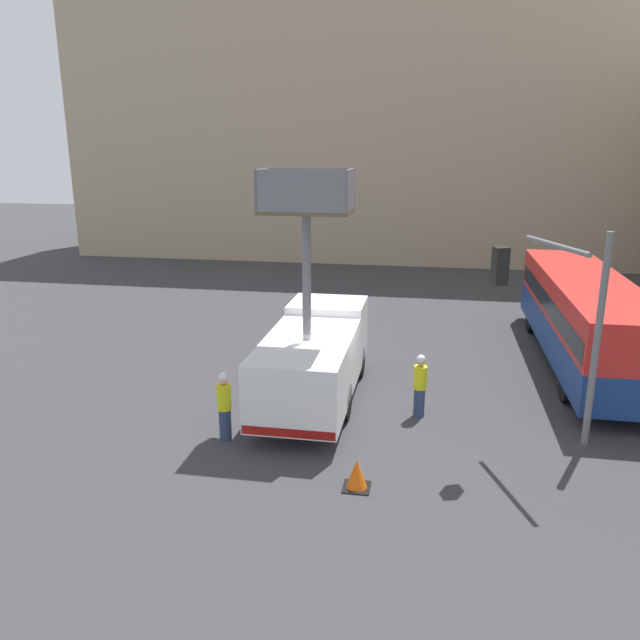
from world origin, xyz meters
name	(u,v)px	position (x,y,z in m)	size (l,w,h in m)	color
ground_plane	(332,406)	(0.00, 0.00, 0.00)	(120.00, 120.00, 0.00)	#38383A
building_backdrop_far	(398,109)	(0.00, 28.11, 10.00)	(44.00, 10.00, 20.00)	tan
utility_truck	(315,353)	(-0.59, 0.27, 1.56)	(2.47, 7.07, 6.99)	white
city_bus	(584,313)	(8.16, 5.38, 1.86)	(2.62, 12.19, 3.14)	navy
traffic_light_pole	(563,307)	(5.97, -1.64, 3.77)	(2.90, 2.64, 5.59)	slate
road_worker_near_truck	(224,406)	(-2.45, -2.70, 0.95)	(0.38, 0.38, 1.89)	navy
road_worker_directing	(420,386)	(2.59, -0.29, 0.94)	(0.38, 0.38, 1.87)	navy
traffic_cone_near_truck	(357,475)	(1.30, -4.54, 0.34)	(0.63, 0.63, 0.72)	black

